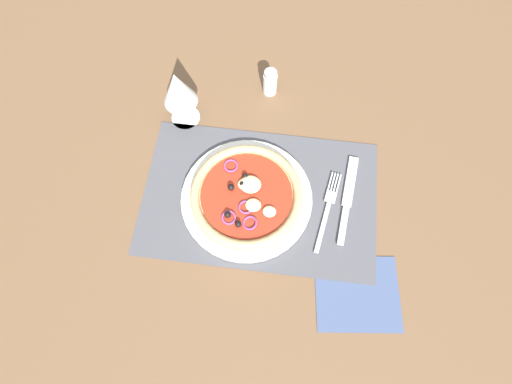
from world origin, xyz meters
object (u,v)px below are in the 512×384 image
Objects in this scene: knife at (347,198)px; napkin at (357,293)px; wine_glass at (178,90)px; pepper_shaker at (270,82)px; fork at (328,207)px; pizza at (247,195)px; plate at (247,198)px.

knife reaches higher than napkin.
wine_glass reaches higher than pepper_shaker.
fork is 1.21× the size of wine_glass.
pizza is at bearing 101.37° from fork.
plate is 1.18× the size of pizza.
pizza is 16.86cm from fork.
plate is 1.65cm from pizza.
knife reaches higher than fork.
pepper_shaker is at bearing 116.08° from napkin.
plate is 1.34× the size of knife.
knife is (20.64, 2.73, -0.31)cm from plate.
plate is at bearing 101.34° from fork.
plate is 16.75cm from fork.
fork is 2.68× the size of pepper_shaker.
napkin is at bearing -63.92° from pepper_shaker.
fork is (16.74, 0.31, -0.34)cm from plate.
pizza is at bearing 103.77° from knife.
fork is at bearing 1.08° from pizza.
knife is 1.27× the size of napkin.
plate is at bearing -93.44° from pepper_shaker.
pepper_shaker reaches higher than fork.
napkin is 49.29cm from pepper_shaker.
knife is at bearing -47.74° from fork.
pepper_shaker is (18.11, 9.64, -6.88)cm from wine_glass.
napkin is at bearing -34.88° from plate.
pizza is at bearing -48.10° from wine_glass.
knife is at bearing -22.79° from wine_glass.
pepper_shaker reaches higher than napkin.
wine_glass is (-16.43, 18.31, 7.52)cm from pizza.
wine_glass is at bearing 71.81° from fork.
plate is 26.25cm from wine_glass.
pizza is (0.00, -0.01, 1.65)cm from plate.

